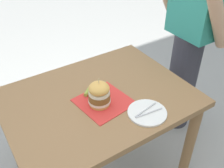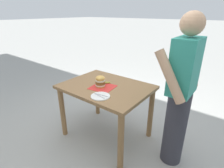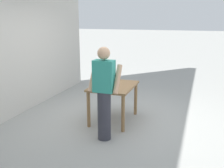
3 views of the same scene
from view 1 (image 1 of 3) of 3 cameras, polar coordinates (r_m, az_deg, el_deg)
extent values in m
cube|color=olive|center=(1.60, -3.01, -3.18)|extent=(0.84, 1.12, 0.04)
cylinder|color=olive|center=(2.02, -20.66, -11.00)|extent=(0.07, 0.07, 0.74)
cylinder|color=olive|center=(2.30, 3.42, -1.57)|extent=(0.07, 0.07, 0.74)
cylinder|color=olive|center=(1.93, 16.42, -12.68)|extent=(0.07, 0.07, 0.74)
cube|color=red|center=(1.54, -1.92, -3.90)|extent=(0.32, 0.32, 0.00)
cylinder|color=gold|center=(1.52, -2.73, -4.06)|extent=(0.12, 0.12, 0.02)
cylinder|color=silver|center=(1.51, -2.75, -3.53)|extent=(0.13, 0.13, 0.02)
cylinder|color=brown|center=(1.49, -2.78, -2.69)|extent=(0.13, 0.13, 0.04)
cylinder|color=silver|center=(1.47, -2.82, -1.83)|extent=(0.12, 0.12, 0.02)
ellipsoid|color=gold|center=(1.45, -2.85, -0.96)|extent=(0.12, 0.12, 0.07)
cylinder|color=#D1B77F|center=(1.43, -2.90, 0.41)|extent=(0.00, 0.00, 0.05)
cylinder|color=#8EA83D|center=(1.61, -5.20, -1.48)|extent=(0.08, 0.09, 0.02)
cylinder|color=white|center=(1.48, 7.66, -6.19)|extent=(0.22, 0.22, 0.01)
cylinder|color=silver|center=(1.48, 7.32, -5.58)|extent=(0.04, 0.17, 0.01)
cylinder|color=silver|center=(1.46, 8.06, -6.22)|extent=(0.03, 0.17, 0.01)
cylinder|color=#33333D|center=(2.35, 14.91, 0.40)|extent=(0.24, 0.24, 0.90)
cylinder|color=tan|center=(1.86, 21.98, 13.34)|extent=(0.09, 0.34, 0.50)
camera|label=2|loc=(2.01, 73.84, 8.13)|focal=28.00mm
camera|label=3|loc=(6.31, 37.91, 34.07)|focal=42.00mm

